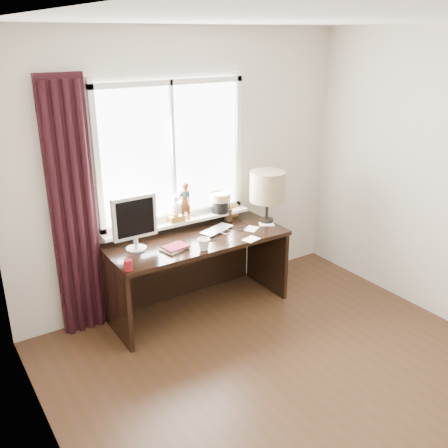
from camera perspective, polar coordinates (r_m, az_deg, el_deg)
floor at (r=3.96m, az=11.16°, el=-19.15°), size 3.50×4.00×0.00m
ceiling at (r=3.05m, az=14.82°, el=21.71°), size 3.50×4.00×0.00m
wall_back at (r=4.81m, az=-4.41°, el=6.15°), size 3.50×0.00×2.60m
wall_left at (r=2.47m, az=-17.78°, el=-10.00°), size 0.00×4.00×2.60m
laptop at (r=4.77m, az=-0.81°, el=-0.69°), size 0.41×0.33×0.03m
mug at (r=4.36m, az=-2.32°, el=-2.28°), size 0.15×0.14×0.11m
red_cup at (r=4.07m, az=-10.89°, el=-4.62°), size 0.07×0.07×0.09m
window at (r=4.70m, az=-5.68°, el=5.77°), size 1.52×0.22×1.40m
curtain at (r=4.37m, az=-16.82°, el=1.22°), size 0.38×0.09×2.25m
desk at (r=4.81m, az=-3.61°, el=-3.91°), size 1.70×0.70×0.75m
monitor at (r=4.35m, az=-10.19°, el=0.49°), size 0.40×0.18×0.49m
notebook_stack at (r=4.40m, az=-5.65°, el=-2.71°), size 0.26×0.22×0.03m
brush_holder at (r=5.04m, az=0.45°, el=1.08°), size 0.09×0.09×0.25m
icon_frame at (r=5.14m, az=1.17°, el=1.54°), size 0.10×0.02×0.13m
table_lamp at (r=4.93m, az=4.99°, el=4.23°), size 0.35×0.35×0.52m
loose_papers at (r=4.81m, az=3.73°, el=-0.74°), size 0.54×0.39×0.00m
desk_cables at (r=4.75m, az=-0.53°, el=-0.92°), size 0.54×0.42×0.01m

